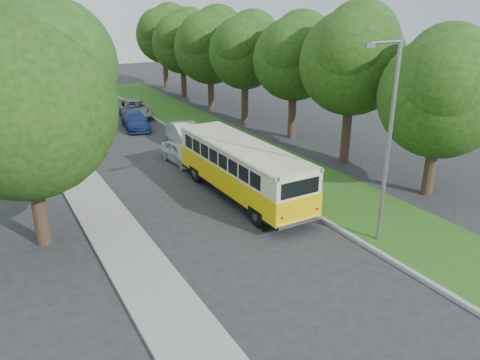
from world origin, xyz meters
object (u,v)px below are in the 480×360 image
car_white (186,134)px  lamppost_near (388,138)px  car_silver (182,153)px  car_blue (136,121)px  car_grey (134,109)px  lamppost_far (54,90)px  vintage_bus (242,171)px

car_white → lamppost_near: bearing=-82.0°
car_silver → car_blue: car_silver is taller
lamppost_near → car_grey: size_ratio=1.57×
car_white → car_blue: size_ratio=1.03×
car_blue → car_grey: car_grey is taller
lamppost_near → car_white: lamppost_near is taller
car_silver → lamppost_near: bearing=-81.9°
lamppost_far → vintage_bus: size_ratio=0.79×
lamppost_far → car_white: bearing=-14.1°
car_silver → car_blue: (0.05, 9.22, -0.01)m
vintage_bus → car_grey: vintage_bus is taller
lamppost_near → car_silver: lamppost_near is taller
car_grey → lamppost_far: bearing=-125.1°
lamppost_near → lamppost_far: (-8.91, 18.50, -0.25)m
lamppost_near → car_white: (-1.21, 16.57, -3.63)m
lamppost_far → car_white: 8.63m
lamppost_far → vintage_bus: 13.70m
lamppost_near → lamppost_far: lamppost_near is taller
vintage_bus → car_blue: 15.66m
lamppost_far → car_grey: (7.14, 7.74, -3.41)m
car_blue → car_white: bearing=-66.7°
car_white → car_blue: car_white is taller
car_blue → car_grey: bearing=82.1°
car_white → car_grey: bearing=97.1°
lamppost_far → car_grey: size_ratio=1.47×
car_silver → car_grey: bearing=80.8°
lamppost_near → vintage_bus: size_ratio=0.84×
lamppost_near → car_silver: (-2.89, 13.15, -3.73)m
car_grey → car_blue: bearing=-98.0°
lamppost_near → vintage_bus: lamppost_near is taller
car_blue → car_grey: (1.07, 3.86, 0.08)m
lamppost_far → car_silver: size_ratio=2.01×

